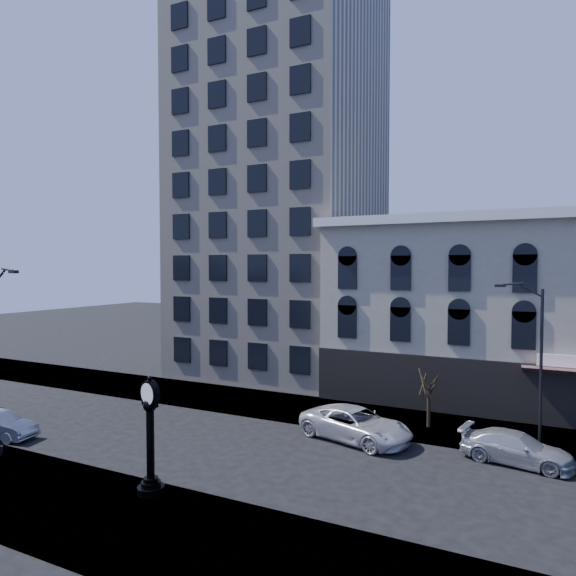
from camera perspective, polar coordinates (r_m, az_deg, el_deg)
The scene contains 11 objects.
ground at distance 27.71m, azimuth -7.75°, elevation -17.01°, with size 160.00×160.00×0.00m, color black.
sidewalk_far at distance 34.30m, azimuth -0.01°, elevation -13.06°, with size 160.00×6.00×0.12m, color #99998B.
sidewalk_near at distance 22.03m, azimuth -20.50°, elevation -22.25°, with size 160.00×6.00×0.12m, color #99998B.
cream_tower at distance 46.64m, azimuth -0.80°, elevation 14.92°, with size 15.90×15.40×42.50m.
victorian_row at distance 37.72m, azimuth 22.23°, elevation -2.65°, with size 22.60×11.19×12.50m.
street_clock at distance 22.00m, azimuth -15.05°, elevation -16.05°, with size 1.07×1.07×4.74m.
street_lamp_near at distance 27.55m, azimuth -29.19°, elevation -2.36°, with size 2.36×0.70×9.19m.
street_lamp_far at distance 27.63m, azimuth 25.11°, elevation -3.42°, with size 2.18×0.60×8.46m.
bare_tree_far at distance 30.42m, azimuth 15.40°, elevation -9.72°, with size 2.12×2.12×3.64m.
car_far_a at distance 28.29m, azimuth 7.53°, elevation -14.78°, with size 2.82×6.11×1.70m, color silver.
car_far_b at distance 27.24m, azimuth 24.04°, elevation -15.93°, with size 2.03×4.99×1.45m, color #A5A8AD.
Camera 1 is at (14.74, -21.59, 9.19)m, focal length 32.00 mm.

